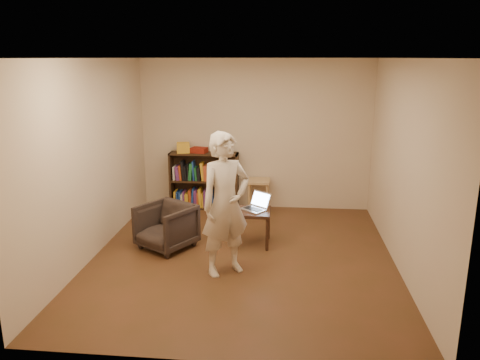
# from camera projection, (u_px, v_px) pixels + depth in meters

# --- Properties ---
(floor) EXTENTS (4.50, 4.50, 0.00)m
(floor) POSITION_uv_depth(u_px,v_px,m) (243.00, 257.00, 6.29)
(floor) COLOR #493017
(floor) RESTS_ON ground
(ceiling) EXTENTS (4.50, 4.50, 0.00)m
(ceiling) POSITION_uv_depth(u_px,v_px,m) (243.00, 58.00, 5.63)
(ceiling) COLOR silver
(ceiling) RESTS_ON wall_back
(wall_back) EXTENTS (4.00, 0.00, 4.00)m
(wall_back) POSITION_uv_depth(u_px,v_px,m) (255.00, 135.00, 8.13)
(wall_back) COLOR beige
(wall_back) RESTS_ON floor
(wall_left) EXTENTS (0.00, 4.50, 4.50)m
(wall_left) POSITION_uv_depth(u_px,v_px,m) (92.00, 160.00, 6.16)
(wall_left) COLOR beige
(wall_left) RESTS_ON floor
(wall_right) EXTENTS (0.00, 4.50, 4.50)m
(wall_right) POSITION_uv_depth(u_px,v_px,m) (404.00, 167.00, 5.77)
(wall_right) COLOR beige
(wall_right) RESTS_ON floor
(bookshelf) EXTENTS (1.20, 0.30, 1.00)m
(bookshelf) POSITION_uv_depth(u_px,v_px,m) (204.00, 184.00, 8.28)
(bookshelf) COLOR black
(bookshelf) RESTS_ON floor
(box_yellow) EXTENTS (0.25, 0.21, 0.18)m
(box_yellow) POSITION_uv_depth(u_px,v_px,m) (183.00, 148.00, 8.11)
(box_yellow) COLOR gold
(box_yellow) RESTS_ON bookshelf
(red_cloth) EXTENTS (0.31, 0.25, 0.09)m
(red_cloth) POSITION_uv_depth(u_px,v_px,m) (199.00, 150.00, 8.13)
(red_cloth) COLOR maroon
(red_cloth) RESTS_ON bookshelf
(box_green) EXTENTS (0.16, 0.16, 0.15)m
(box_green) POSITION_uv_depth(u_px,v_px,m) (222.00, 149.00, 8.10)
(box_green) COLOR #1B6831
(box_green) RESTS_ON bookshelf
(box_white) EXTENTS (0.12, 0.12, 0.08)m
(box_white) POSITION_uv_depth(u_px,v_px,m) (230.00, 151.00, 8.07)
(box_white) COLOR silver
(box_white) RESTS_ON bookshelf
(stool) EXTENTS (0.39, 0.39, 0.56)m
(stool) POSITION_uv_depth(u_px,v_px,m) (258.00, 186.00, 8.09)
(stool) COLOR tan
(stool) RESTS_ON floor
(armchair) EXTENTS (0.94, 0.95, 0.63)m
(armchair) POSITION_uv_depth(u_px,v_px,m) (166.00, 226.00, 6.54)
(armchair) COLOR #302420
(armchair) RESTS_ON floor
(side_table) EXTENTS (0.50, 0.50, 0.51)m
(side_table) POSITION_uv_depth(u_px,v_px,m) (253.00, 216.00, 6.64)
(side_table) COLOR black
(side_table) RESTS_ON floor
(laptop) EXTENTS (0.46, 0.46, 0.23)m
(laptop) POSITION_uv_depth(u_px,v_px,m) (256.00, 205.00, 6.67)
(laptop) COLOR silver
(laptop) RESTS_ON side_table
(person) EXTENTS (0.77, 0.73, 1.77)m
(person) POSITION_uv_depth(u_px,v_px,m) (225.00, 204.00, 5.65)
(person) COLOR beige
(person) RESTS_ON floor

